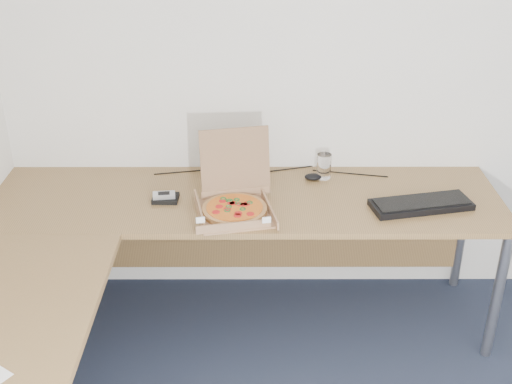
{
  "coord_description": "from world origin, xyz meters",
  "views": [
    {
      "loc": [
        -0.46,
        -1.46,
        2.23
      ],
      "look_at": [
        -0.45,
        1.28,
        0.82
      ],
      "focal_mm": 46.28,
      "sensor_mm": 36.0,
      "label": 1
    }
  ],
  "objects_px": {
    "keyboard": "(421,205)",
    "pizza_box": "(235,204)",
    "drinking_glass": "(324,166)",
    "wallet": "(166,198)",
    "desk": "(170,249)"
  },
  "relations": [
    {
      "from": "pizza_box",
      "to": "drinking_glass",
      "type": "distance_m",
      "value": 0.58
    },
    {
      "from": "desk",
      "to": "keyboard",
      "type": "bearing_deg",
      "value": 15.4
    },
    {
      "from": "desk",
      "to": "wallet",
      "type": "height_order",
      "value": "wallet"
    },
    {
      "from": "pizza_box",
      "to": "keyboard",
      "type": "relative_size",
      "value": 0.82
    },
    {
      "from": "pizza_box",
      "to": "keyboard",
      "type": "height_order",
      "value": "pizza_box"
    },
    {
      "from": "drinking_glass",
      "to": "wallet",
      "type": "distance_m",
      "value": 0.83
    },
    {
      "from": "drinking_glass",
      "to": "keyboard",
      "type": "bearing_deg",
      "value": -36.8
    },
    {
      "from": "keyboard",
      "to": "pizza_box",
      "type": "bearing_deg",
      "value": 170.72
    },
    {
      "from": "desk",
      "to": "wallet",
      "type": "distance_m",
      "value": 0.4
    },
    {
      "from": "desk",
      "to": "keyboard",
      "type": "relative_size",
      "value": 5.24
    },
    {
      "from": "drinking_glass",
      "to": "pizza_box",
      "type": "bearing_deg",
      "value": -140.82
    },
    {
      "from": "pizza_box",
      "to": "wallet",
      "type": "relative_size",
      "value": 3.18
    },
    {
      "from": "drinking_glass",
      "to": "wallet",
      "type": "height_order",
      "value": "drinking_glass"
    },
    {
      "from": "keyboard",
      "to": "wallet",
      "type": "height_order",
      "value": "keyboard"
    },
    {
      "from": "keyboard",
      "to": "wallet",
      "type": "xyz_separation_m",
      "value": [
        -1.22,
        0.08,
        -0.0
      ]
    }
  ]
}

